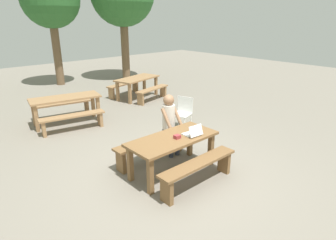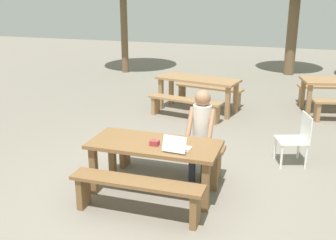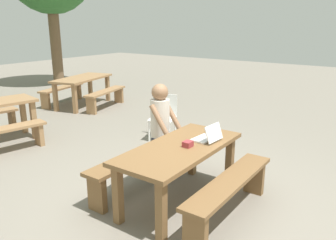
{
  "view_description": "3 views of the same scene",
  "coord_description": "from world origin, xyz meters",
  "px_view_note": "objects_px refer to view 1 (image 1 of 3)",
  "views": [
    {
      "loc": [
        -3.33,
        -3.58,
        2.83
      ],
      "look_at": [
        0.11,
        0.25,
        0.97
      ],
      "focal_mm": 30.9,
      "sensor_mm": 36.0,
      "label": 1
    },
    {
      "loc": [
        1.69,
        -4.71,
        2.67
      ],
      "look_at": [
        0.11,
        0.25,
        0.97
      ],
      "focal_mm": 43.32,
      "sensor_mm": 36.0,
      "label": 2
    },
    {
      "loc": [
        -3.13,
        -2.04,
        2.12
      ],
      "look_at": [
        0.11,
        0.25,
        0.97
      ],
      "focal_mm": 36.43,
      "sensor_mm": 36.0,
      "label": 3
    }
  ],
  "objects_px": {
    "laptop": "(193,132)",
    "plastic_chair": "(183,112)",
    "picnic_table_rear": "(66,101)",
    "picnic_table_mid": "(137,81)",
    "person_seated": "(170,120)",
    "tree_rear": "(50,0)",
    "picnic_table_front": "(173,143)"
  },
  "relations": [
    {
      "from": "laptop",
      "to": "plastic_chair",
      "type": "xyz_separation_m",
      "value": [
        1.45,
        1.73,
        -0.34
      ]
    },
    {
      "from": "plastic_chair",
      "to": "picnic_table_rear",
      "type": "distance_m",
      "value": 3.21
    },
    {
      "from": "laptop",
      "to": "plastic_chair",
      "type": "distance_m",
      "value": 2.28
    },
    {
      "from": "picnic_table_mid",
      "to": "person_seated",
      "type": "bearing_deg",
      "value": -131.24
    },
    {
      "from": "person_seated",
      "to": "picnic_table_mid",
      "type": "xyz_separation_m",
      "value": [
        2.19,
        4.15,
        -0.15
      ]
    },
    {
      "from": "plastic_chair",
      "to": "picnic_table_mid",
      "type": "bearing_deg",
      "value": 146.7
    },
    {
      "from": "plastic_chair",
      "to": "person_seated",
      "type": "bearing_deg",
      "value": -72.62
    },
    {
      "from": "plastic_chair",
      "to": "picnic_table_mid",
      "type": "distance_m",
      "value": 3.33
    },
    {
      "from": "tree_rear",
      "to": "picnic_table_rear",
      "type": "bearing_deg",
      "value": -110.62
    },
    {
      "from": "picnic_table_front",
      "to": "picnic_table_rear",
      "type": "relative_size",
      "value": 0.9
    },
    {
      "from": "person_seated",
      "to": "picnic_table_mid",
      "type": "distance_m",
      "value": 4.7
    },
    {
      "from": "picnic_table_rear",
      "to": "tree_rear",
      "type": "height_order",
      "value": "tree_rear"
    },
    {
      "from": "picnic_table_front",
      "to": "person_seated",
      "type": "distance_m",
      "value": 0.8
    },
    {
      "from": "laptop",
      "to": "tree_rear",
      "type": "xyz_separation_m",
      "value": [
        1.12,
        8.96,
        2.67
      ]
    },
    {
      "from": "plastic_chair",
      "to": "picnic_table_mid",
      "type": "relative_size",
      "value": 0.45
    },
    {
      "from": "picnic_table_front",
      "to": "plastic_chair",
      "type": "distance_m",
      "value": 2.39
    },
    {
      "from": "laptop",
      "to": "picnic_table_mid",
      "type": "distance_m",
      "value": 5.46
    },
    {
      "from": "laptop",
      "to": "person_seated",
      "type": "relative_size",
      "value": 0.25
    },
    {
      "from": "picnic_table_front",
      "to": "laptop",
      "type": "relative_size",
      "value": 5.31
    },
    {
      "from": "picnic_table_rear",
      "to": "plastic_chair",
      "type": "bearing_deg",
      "value": -36.21
    },
    {
      "from": "laptop",
      "to": "picnic_table_rear",
      "type": "xyz_separation_m",
      "value": [
        -0.71,
        4.08,
        -0.14
      ]
    },
    {
      "from": "person_seated",
      "to": "picnic_table_mid",
      "type": "height_order",
      "value": "person_seated"
    },
    {
      "from": "picnic_table_front",
      "to": "picnic_table_mid",
      "type": "distance_m",
      "value": 5.47
    },
    {
      "from": "picnic_table_rear",
      "to": "tree_rear",
      "type": "bearing_deg",
      "value": 80.57
    },
    {
      "from": "plastic_chair",
      "to": "picnic_table_rear",
      "type": "height_order",
      "value": "plastic_chair"
    },
    {
      "from": "laptop",
      "to": "picnic_table_rear",
      "type": "relative_size",
      "value": 0.17
    },
    {
      "from": "picnic_table_front",
      "to": "plastic_chair",
      "type": "xyz_separation_m",
      "value": [
        1.81,
        1.56,
        -0.17
      ]
    },
    {
      "from": "person_seated",
      "to": "tree_rear",
      "type": "xyz_separation_m",
      "value": [
        0.99,
        8.18,
        2.66
      ]
    },
    {
      "from": "plastic_chair",
      "to": "picnic_table_front",
      "type": "bearing_deg",
      "value": -67.47
    },
    {
      "from": "picnic_table_mid",
      "to": "tree_rear",
      "type": "height_order",
      "value": "tree_rear"
    },
    {
      "from": "plastic_chair",
      "to": "laptop",
      "type": "bearing_deg",
      "value": -58.25
    },
    {
      "from": "picnic_table_front",
      "to": "picnic_table_rear",
      "type": "bearing_deg",
      "value": 95.21
    },
    {
      "from": "picnic_table_mid",
      "to": "picnic_table_rear",
      "type": "bearing_deg",
      "value": -177.73
    },
    {
      "from": "laptop",
      "to": "tree_rear",
      "type": "bearing_deg",
      "value": -92.57
    },
    {
      "from": "picnic_table_front",
      "to": "tree_rear",
      "type": "bearing_deg",
      "value": 80.44
    },
    {
      "from": "picnic_table_front",
      "to": "person_seated",
      "type": "relative_size",
      "value": 1.32
    },
    {
      "from": "person_seated",
      "to": "tree_rear",
      "type": "bearing_deg",
      "value": 83.1
    },
    {
      "from": "laptop",
      "to": "picnic_table_rear",
      "type": "bearing_deg",
      "value": -75.51
    },
    {
      "from": "plastic_chair",
      "to": "picnic_table_mid",
      "type": "xyz_separation_m",
      "value": [
        0.87,
        3.21,
        0.19
      ]
    },
    {
      "from": "laptop",
      "to": "plastic_chair",
      "type": "height_order",
      "value": "laptop"
    },
    {
      "from": "person_seated",
      "to": "picnic_table_rear",
      "type": "relative_size",
      "value": 0.68
    },
    {
      "from": "laptop",
      "to": "picnic_table_mid",
      "type": "height_order",
      "value": "laptop"
    }
  ]
}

